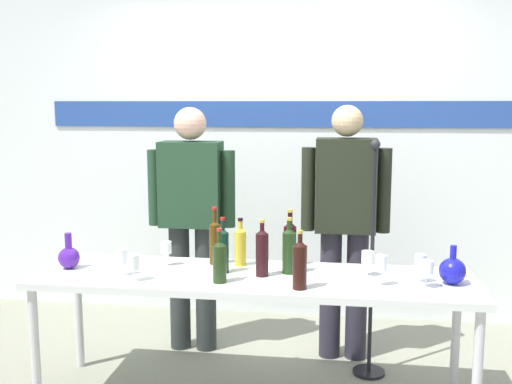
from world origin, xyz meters
name	(u,v)px	position (x,y,z in m)	size (l,w,h in m)	color
back_wall	(280,127)	(0.00, 1.49, 1.50)	(5.25, 0.11, 3.00)	white
display_table	(252,285)	(0.00, 0.00, 0.68)	(2.45, 0.65, 0.74)	silver
decanter_blue_left	(69,257)	(-1.07, -0.01, 0.81)	(0.12, 0.12, 0.21)	#4A1D94
decanter_blue_right	(452,270)	(1.07, -0.01, 0.81)	(0.14, 0.14, 0.21)	#1919B0
presenter_left	(192,213)	(-0.51, 0.67, 0.95)	(0.60, 0.22, 1.66)	#2A3130
presenter_right	(345,218)	(0.51, 0.67, 0.95)	(0.57, 0.22, 1.67)	#2A2835
wine_bottle_0	(289,249)	(0.20, 0.07, 0.88)	(0.08, 0.08, 0.32)	#1C3414
wine_bottle_1	(262,251)	(0.06, -0.01, 0.88)	(0.07, 0.07, 0.32)	black
wine_bottle_2	(300,263)	(0.28, -0.21, 0.87)	(0.07, 0.07, 0.31)	black
wine_bottle_3	(215,240)	(-0.25, 0.20, 0.88)	(0.07, 0.07, 0.34)	#422B0A
wine_bottle_4	(240,245)	(-0.10, 0.19, 0.86)	(0.07, 0.07, 0.28)	gold
wine_bottle_5	(290,242)	(0.19, 0.23, 0.88)	(0.08, 0.08, 0.33)	black
wine_bottle_6	(223,249)	(-0.17, 0.03, 0.87)	(0.07, 0.07, 0.32)	black
wine_bottle_7	(220,260)	(-0.15, -0.16, 0.86)	(0.07, 0.07, 0.30)	#1E3214
wine_glass_left_0	(134,263)	(-0.61, -0.19, 0.84)	(0.07, 0.07, 0.15)	white
wine_glass_left_1	(122,257)	(-0.72, -0.10, 0.84)	(0.06, 0.06, 0.15)	white
wine_glass_left_2	(166,248)	(-0.53, 0.13, 0.84)	(0.06, 0.06, 0.14)	white
wine_glass_right_0	(381,264)	(0.70, -0.09, 0.85)	(0.06, 0.06, 0.16)	white
wine_glass_right_1	(426,268)	(0.93, -0.10, 0.84)	(0.07, 0.07, 0.14)	white
wine_glass_right_2	(420,263)	(0.90, -0.01, 0.85)	(0.06, 0.06, 0.15)	white
wine_glass_right_3	(368,258)	(0.63, 0.08, 0.84)	(0.07, 0.07, 0.14)	white
microphone_stand	(371,299)	(0.68, 0.43, 0.49)	(0.20, 0.20, 1.47)	black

